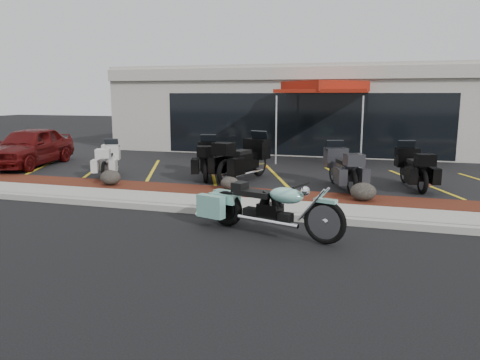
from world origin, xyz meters
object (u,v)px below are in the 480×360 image
(hero_cruiser, at_px, (325,216))
(parked_car, at_px, (30,147))
(popup_canopy, at_px, (324,89))
(touring_white, at_px, (112,156))
(traffic_cone, at_px, (262,161))

(hero_cruiser, relative_size, parked_car, 0.75)
(hero_cruiser, distance_m, popup_canopy, 10.67)
(popup_canopy, bearing_deg, touring_white, -131.57)
(touring_white, distance_m, traffic_cone, 5.20)
(touring_white, bearing_deg, traffic_cone, -83.50)
(traffic_cone, bearing_deg, parked_car, -166.13)
(touring_white, height_order, parked_car, parked_car)
(touring_white, bearing_deg, hero_cruiser, -146.59)
(traffic_cone, relative_size, popup_canopy, 0.13)
(parked_car, bearing_deg, touring_white, -16.64)
(touring_white, relative_size, traffic_cone, 3.88)
(touring_white, distance_m, popup_canopy, 8.46)
(hero_cruiser, distance_m, parked_car, 12.71)
(hero_cruiser, relative_size, touring_white, 1.60)
(traffic_cone, height_order, popup_canopy, popup_canopy)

